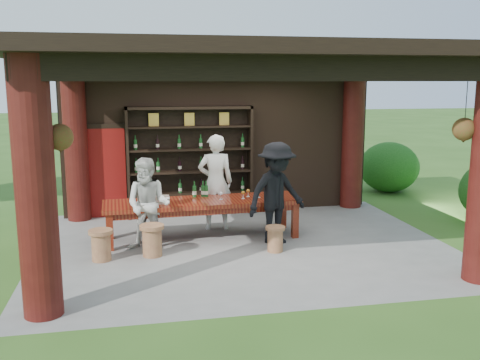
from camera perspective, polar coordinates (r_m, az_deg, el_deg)
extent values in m
plane|color=#2D5119|center=(9.92, 0.46, -6.96)|extent=(90.00, 90.00, 0.00)
cube|color=slate|center=(9.94, 0.46, -7.23)|extent=(7.40, 5.90, 0.10)
cube|color=black|center=(12.24, -2.16, 4.27)|extent=(7.00, 0.18, 3.30)
cube|color=maroon|center=(12.10, -14.32, 0.77)|extent=(0.95, 0.06, 2.00)
cylinder|color=#380C0A|center=(7.10, -20.97, -0.98)|extent=(0.50, 0.50, 3.30)
cylinder|color=#380C0A|center=(11.95, -17.12, 3.66)|extent=(0.50, 0.50, 3.30)
cylinder|color=#380C0A|center=(12.93, 11.94, 4.38)|extent=(0.50, 0.50, 3.30)
cube|color=black|center=(7.13, 4.51, 11.86)|extent=(6.70, 0.35, 0.35)
cube|color=black|center=(9.35, -19.15, 10.99)|extent=(0.30, 5.20, 0.30)
cube|color=black|center=(10.57, 17.77, 10.95)|extent=(0.30, 5.20, 0.30)
cube|color=black|center=(9.47, 0.49, 13.06)|extent=(7.50, 6.00, 0.20)
cylinder|color=black|center=(7.13, -18.83, 7.12)|extent=(0.01, 0.01, 0.75)
cone|color=black|center=(7.17, -18.62, 3.49)|extent=(0.32, 0.32, 0.18)
sphere|color=#1E5919|center=(7.16, -18.67, 4.36)|extent=(0.34, 0.34, 0.34)
cylinder|color=black|center=(8.54, 22.96, 7.32)|extent=(0.01, 0.01, 0.75)
cone|color=black|center=(8.57, 22.75, 4.28)|extent=(0.32, 0.32, 0.18)
sphere|color=#1E5919|center=(8.56, 22.80, 5.01)|extent=(0.34, 0.34, 0.34)
cube|color=#5D130D|center=(10.20, -4.02, -2.37)|extent=(3.74, 1.09, 0.08)
cube|color=#5D130D|center=(10.22, -4.02, -2.92)|extent=(3.53, 0.93, 0.12)
cube|color=#5D130D|center=(9.80, -13.72, -5.45)|extent=(0.12, 0.12, 0.67)
cube|color=#5D130D|center=(10.35, 5.89, -4.34)|extent=(0.12, 0.12, 0.67)
cube|color=#5D130D|center=(10.53, -13.72, -4.34)|extent=(0.12, 0.12, 0.67)
cube|color=#5D130D|center=(11.04, 4.60, -3.37)|extent=(0.12, 0.12, 0.67)
cylinder|color=brown|center=(9.39, -9.34, -6.58)|extent=(0.33, 0.33, 0.49)
cylinder|color=brown|center=(9.31, -9.39, -4.95)|extent=(0.42, 0.42, 0.07)
cylinder|color=brown|center=(9.53, 3.77, -6.45)|extent=(0.27, 0.27, 0.40)
cylinder|color=brown|center=(9.47, 3.79, -5.13)|extent=(0.35, 0.35, 0.05)
cylinder|color=brown|center=(9.33, -14.59, -6.94)|extent=(0.32, 0.32, 0.47)
cylinder|color=brown|center=(9.26, -14.66, -5.36)|extent=(0.40, 0.40, 0.06)
imported|color=white|center=(10.79, -2.62, -0.23)|extent=(0.72, 0.49, 1.94)
imported|color=beige|center=(9.57, -9.75, -2.61)|extent=(0.97, 0.86, 1.66)
imported|color=black|center=(9.82, 3.91, -1.45)|extent=(1.40, 1.12, 1.89)
cube|color=#BF6672|center=(10.00, -8.31, -2.07)|extent=(0.27, 0.19, 0.14)
ellipsoid|color=#194C14|center=(15.08, 15.59, 0.96)|extent=(1.60, 1.60, 1.36)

